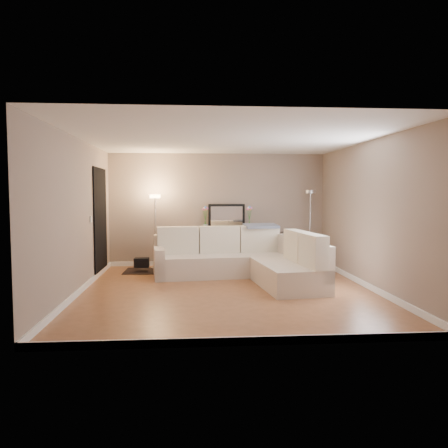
{
  "coord_description": "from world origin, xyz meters",
  "views": [
    {
      "loc": [
        -0.64,
        -7.42,
        1.68
      ],
      "look_at": [
        0.0,
        0.8,
        1.1
      ],
      "focal_mm": 35.0,
      "sensor_mm": 36.0,
      "label": 1
    }
  ],
  "objects": [
    {
      "name": "wall_front",
      "position": [
        0.0,
        -2.76,
        1.3
      ],
      "size": [
        5.0,
        0.02,
        2.6
      ],
      "primitive_type": "cube",
      "color": "gray",
      "rests_on": "ground"
    },
    {
      "name": "wall_back",
      "position": [
        0.0,
        2.76,
        1.3
      ],
      "size": [
        5.0,
        0.02,
        2.6
      ],
      "primitive_type": "cube",
      "color": "gray",
      "rests_on": "ground"
    },
    {
      "name": "sectional_sofa",
      "position": [
        0.46,
        1.04,
        0.37
      ],
      "size": [
        3.1,
        2.79,
        0.99
      ],
      "color": "beige",
      "rests_on": "floor"
    },
    {
      "name": "wall_right",
      "position": [
        2.51,
        0.0,
        1.3
      ],
      "size": [
        0.02,
        5.5,
        2.6
      ],
      "primitive_type": "cube",
      "color": "gray",
      "rests_on": "ground"
    },
    {
      "name": "black_bag",
      "position": [
        -1.68,
        1.92,
        0.2
      ],
      "size": [
        0.31,
        0.22,
        0.2
      ],
      "primitive_type": "cube",
      "rotation": [
        0.0,
        0.0,
        -0.03
      ],
      "color": "black",
      "rests_on": "charcoal_rug"
    },
    {
      "name": "doorway",
      "position": [
        -2.48,
        1.7,
        1.1
      ],
      "size": [
        0.02,
        1.2,
        2.2
      ],
      "primitive_type": "cube",
      "color": "black",
      "rests_on": "ground"
    },
    {
      "name": "baseboard_right",
      "position": [
        2.48,
        0.0,
        0.05
      ],
      "size": [
        0.03,
        5.5,
        0.1
      ],
      "primitive_type": "cube",
      "color": "white",
      "rests_on": "ground"
    },
    {
      "name": "ceiling",
      "position": [
        0.0,
        0.0,
        2.6
      ],
      "size": [
        5.0,
        5.5,
        0.01
      ],
      "primitive_type": "cube",
      "color": "white",
      "rests_on": "ground"
    },
    {
      "name": "baseboard_front",
      "position": [
        0.0,
        -2.73,
        0.05
      ],
      "size": [
        5.0,
        0.03,
        0.1
      ],
      "primitive_type": "cube",
      "color": "white",
      "rests_on": "ground"
    },
    {
      "name": "leaning_mirror",
      "position": [
        0.2,
        2.6,
        1.1
      ],
      "size": [
        0.85,
        0.08,
        0.66
      ],
      "color": "black",
      "rests_on": "console_table"
    },
    {
      "name": "flower_vase_right",
      "position": [
        0.71,
        2.47,
        1.03
      ],
      "size": [
        0.14,
        0.12,
        0.63
      ],
      "color": "silver",
      "rests_on": "console_table"
    },
    {
      "name": "flower_vase_left",
      "position": [
        -0.3,
        2.43,
        1.03
      ],
      "size": [
        0.14,
        0.12,
        0.63
      ],
      "color": "silver",
      "rests_on": "console_table"
    },
    {
      "name": "floor",
      "position": [
        0.0,
        0.0,
        -0.01
      ],
      "size": [
        5.0,
        5.5,
        0.01
      ],
      "primitive_type": "cube",
      "color": "#935935",
      "rests_on": "ground"
    },
    {
      "name": "table_decor",
      "position": [
        0.21,
        2.42,
        0.79
      ],
      "size": [
        0.51,
        0.12,
        0.12
      ],
      "color": "#C67023",
      "rests_on": "console_table"
    },
    {
      "name": "switch_plate",
      "position": [
        -2.48,
        0.85,
        1.2
      ],
      "size": [
        0.02,
        0.08,
        0.12
      ],
      "primitive_type": "cube",
      "color": "white",
      "rests_on": "ground"
    },
    {
      "name": "charcoal_rug",
      "position": [
        -1.51,
        2.01,
        0.01
      ],
      "size": [
        1.1,
        0.84,
        0.01
      ],
      "primitive_type": "cube",
      "rotation": [
        0.0,
        0.0,
        -0.03
      ],
      "color": "black",
      "rests_on": "floor"
    },
    {
      "name": "baseboard_back",
      "position": [
        0.0,
        2.73,
        0.05
      ],
      "size": [
        5.0,
        0.03,
        0.1
      ],
      "primitive_type": "cube",
      "color": "white",
      "rests_on": "ground"
    },
    {
      "name": "floor_lamp_unlit",
      "position": [
        2.12,
        2.43,
        1.24
      ],
      "size": [
        0.3,
        0.3,
        1.76
      ],
      "color": "silver",
      "rests_on": "floor"
    },
    {
      "name": "floor_lamp_lit",
      "position": [
        -1.41,
        2.33,
        1.17
      ],
      "size": [
        0.24,
        0.24,
        1.65
      ],
      "color": "silver",
      "rests_on": "floor"
    },
    {
      "name": "throw_blanket",
      "position": [
        0.87,
        1.78,
        0.99
      ],
      "size": [
        0.77,
        0.52,
        0.09
      ],
      "primitive_type": "cube",
      "rotation": [
        0.1,
        0.0,
        0.16
      ],
      "color": "slate",
      "rests_on": "sectional_sofa"
    },
    {
      "name": "wall_left",
      "position": [
        -2.51,
        0.0,
        1.3
      ],
      "size": [
        0.02,
        5.5,
        2.6
      ],
      "primitive_type": "cube",
      "color": "gray",
      "rests_on": "ground"
    },
    {
      "name": "baseboard_left",
      "position": [
        -2.48,
        0.0,
        0.05
      ],
      "size": [
        0.03,
        5.5,
        0.1
      ],
      "primitive_type": "cube",
      "color": "white",
      "rests_on": "ground"
    },
    {
      "name": "console_table",
      "position": [
        0.14,
        2.46,
        0.42
      ],
      "size": [
        1.21,
        0.37,
        0.74
      ],
      "color": "black",
      "rests_on": "floor"
    }
  ]
}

